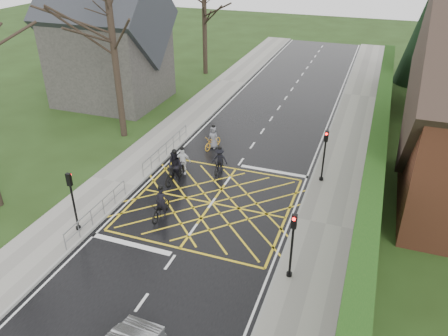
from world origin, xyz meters
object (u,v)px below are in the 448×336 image
Objects in this scene: cyclist_mid at (219,162)px; cyclist_front at (182,164)px; cyclist_lead at (213,140)px; cyclist_rear at (161,207)px; cyclist_back at (175,170)px.

cyclist_front reaches higher than cyclist_mid.
cyclist_mid is 0.95× the size of cyclist_lead.
cyclist_mid is at bearing 15.91° from cyclist_front.
cyclist_lead is at bearing 92.32° from cyclist_rear.
cyclist_lead is at bearing 113.64° from cyclist_mid.
cyclist_back is 0.99m from cyclist_front.
cyclist_rear reaches higher than cyclist_front.
cyclist_lead is (0.45, 3.86, -0.08)m from cyclist_front.
cyclist_lead reaches higher than cyclist_mid.
cyclist_back is at bearing -81.12° from cyclist_lead.
cyclist_rear is 5.55m from cyclist_mid.
cyclist_mid is at bearing -47.87° from cyclist_lead.
cyclist_mid is at bearing 78.23° from cyclist_rear.
cyclist_lead is (0.44, 4.85, -0.20)m from cyclist_back.
cyclist_back reaches higher than cyclist_front.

